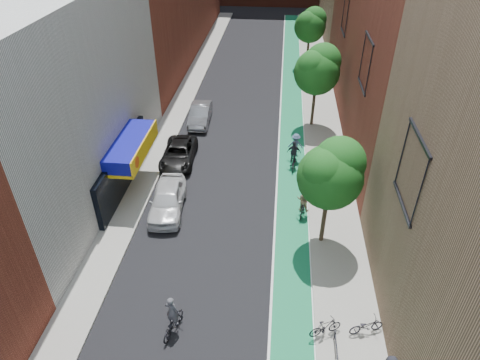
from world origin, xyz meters
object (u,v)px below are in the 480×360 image
(parked_car_white, at_px, (167,199))
(cyclist_lane_near, at_px, (303,203))
(cyclist_lead, at_px, (173,320))
(cyclist_lane_far, at_px, (295,149))
(parked_car_black, at_px, (179,154))
(cyclist_lane_mid, at_px, (293,158))
(parked_car_silver, at_px, (200,114))

(parked_car_white, height_order, cyclist_lane_near, cyclist_lane_near)
(cyclist_lane_near, bearing_deg, cyclist_lead, 68.30)
(cyclist_lane_far, bearing_deg, parked_car_black, 11.23)
(cyclist_lead, bearing_deg, cyclist_lane_mid, -96.01)
(cyclist_lead, bearing_deg, cyclist_lane_near, -109.13)
(parked_car_silver, xyz_separation_m, cyclist_lane_near, (8.22, -11.41, 0.13))
(cyclist_lead, height_order, cyclist_lane_near, cyclist_lead)
(cyclist_lane_mid, xyz_separation_m, cyclist_lane_far, (0.13, 1.04, 0.17))
(parked_car_white, bearing_deg, cyclist_lead, -80.07)
(cyclist_lane_far, bearing_deg, parked_car_white, 44.10)
(parked_car_white, distance_m, cyclist_lane_near, 8.15)
(parked_car_silver, bearing_deg, parked_car_white, -91.89)
(cyclist_lead, relative_size, cyclist_lane_far, 1.01)
(cyclist_lead, bearing_deg, parked_car_white, -60.16)
(parked_car_white, distance_m, parked_car_black, 5.56)
(cyclist_lane_mid, bearing_deg, parked_car_white, 39.52)
(parked_car_black, height_order, cyclist_lane_near, cyclist_lane_near)
(cyclist_lane_mid, bearing_deg, parked_car_silver, -35.46)
(parked_car_black, distance_m, cyclist_lane_near, 10.12)
(parked_car_black, distance_m, cyclist_lane_far, 8.36)
(parked_car_silver, bearing_deg, cyclist_lane_mid, -40.68)
(parked_car_white, bearing_deg, parked_car_black, 90.49)
(parked_car_silver, bearing_deg, cyclist_lane_far, -35.17)
(parked_car_silver, distance_m, cyclist_lane_far, 9.31)
(parked_car_white, xyz_separation_m, cyclist_lane_near, (8.14, 0.33, 0.05))
(parked_car_black, xyz_separation_m, cyclist_lane_near, (8.68, -5.20, 0.20))
(parked_car_silver, relative_size, cyclist_lane_far, 2.22)
(cyclist_lane_far, bearing_deg, parked_car_silver, -29.62)
(parked_car_silver, bearing_deg, parked_car_black, -96.51)
(parked_car_silver, relative_size, cyclist_lane_near, 2.27)
(parked_car_black, height_order, cyclist_lane_mid, cyclist_lane_mid)
(parked_car_white, height_order, parked_car_black, parked_car_white)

